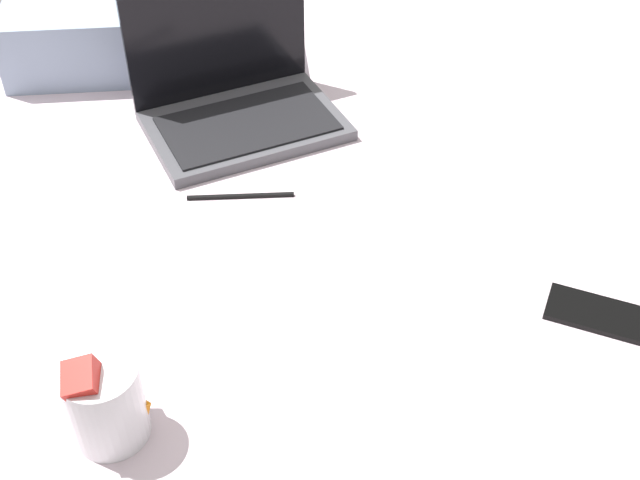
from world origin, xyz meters
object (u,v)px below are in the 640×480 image
Objects in this scene: laptop at (237,100)px; pillow at (147,15)px; snack_cup at (106,400)px; cell_phone at (599,314)px.

laptop is 0.75× the size of pillow.
laptop reaches higher than pillow.
snack_cup is 0.26× the size of pillow.
snack_cup reaches higher than cell_phone.
cell_phone is 105.79cm from pillow.
laptop is at bearing -60.64° from pillow.
pillow reaches higher than cell_phone.
cell_phone is at bearing -67.82° from laptop.
pillow is at bearing 99.56° from laptop.
laptop is 71.18cm from cell_phone.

